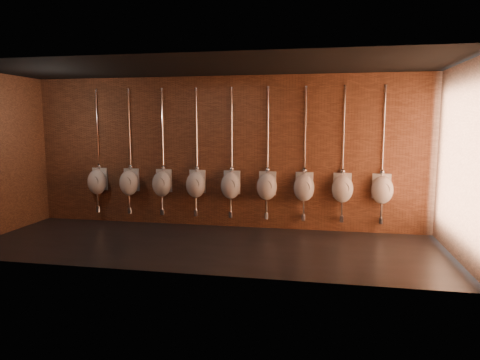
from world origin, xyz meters
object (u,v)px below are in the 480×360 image
Objects in this scene: urinal_4 at (231,185)px; urinal_8 at (382,189)px; urinal_3 at (196,184)px; urinal_5 at (267,186)px; urinal_6 at (304,187)px; urinal_0 at (97,181)px; urinal_1 at (129,182)px; urinal_2 at (162,183)px; urinal_7 at (342,188)px.

urinal_4 is 1.00× the size of urinal_8.
urinal_4 is at bearing 0.00° from urinal_3.
urinal_5 and urinal_6 have the same top height.
urinal_8 is (6.12, 0.00, 0.00)m from urinal_0.
urinal_6 is 1.53m from urinal_8.
urinal_1 is at bearing 180.00° from urinal_8.
urinal_0 is 1.53m from urinal_2.
urinal_2 and urinal_5 have the same top height.
urinal_4 is at bearing 180.00° from urinal_7.
urinal_2 is 1.00× the size of urinal_8.
urinal_5 is (3.82, 0.00, 0.00)m from urinal_0.
urinal_2 and urinal_6 have the same top height.
urinal_7 is 0.76m from urinal_8.
urinal_2 is 1.00× the size of urinal_7.
urinal_0 is 2.29m from urinal_3.
urinal_6 is at bearing 0.00° from urinal_4.
urinal_4 is 1.00× the size of urinal_6.
urinal_5 and urinal_8 have the same top height.
urinal_5 is at bearing 0.00° from urinal_1.
urinal_2 is 1.00× the size of urinal_3.
urinal_2 is 1.00× the size of urinal_4.
urinal_0 and urinal_8 have the same top height.
urinal_4 is at bearing 180.00° from urinal_6.
urinal_5 is at bearing 0.00° from urinal_3.
urinal_2 is 3.82m from urinal_7.
urinal_8 is at bearing 0.00° from urinal_5.
urinal_1 is at bearing 180.00° from urinal_4.
urinal_8 is at bearing 0.00° from urinal_1.
urinal_1 is 1.00× the size of urinal_4.
urinal_6 is 1.00× the size of urinal_8.
urinal_0 is at bearing 180.00° from urinal_3.
urinal_1 is 1.00× the size of urinal_7.
urinal_3 is at bearing 180.00° from urinal_4.
urinal_0 is at bearing 180.00° from urinal_5.
urinal_7 is (5.35, 0.00, 0.00)m from urinal_0.
urinal_2 is (1.53, 0.00, 0.00)m from urinal_0.
urinal_4 is at bearing 0.00° from urinal_1.
urinal_3 is at bearing 180.00° from urinal_7.
urinal_4 is 1.00× the size of urinal_7.
urinal_0 is 1.00× the size of urinal_2.
urinal_2 and urinal_7 have the same top height.
urinal_1 is 2.29m from urinal_4.
urinal_8 is (5.35, 0.00, 0.00)m from urinal_1.
urinal_0 and urinal_4 have the same top height.
urinal_5 is 1.53m from urinal_7.
urinal_3 is at bearing 0.00° from urinal_2.
urinal_0 is 5.35m from urinal_7.
urinal_1 is 1.53m from urinal_3.
urinal_0 is at bearing 180.00° from urinal_1.
urinal_8 is at bearing 0.00° from urinal_2.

